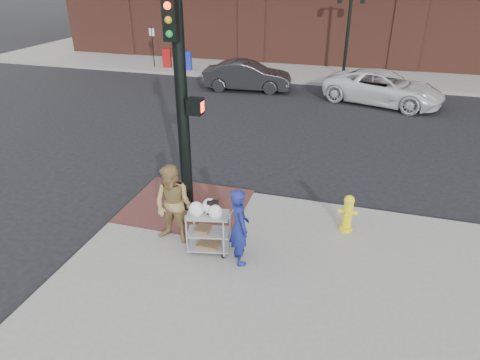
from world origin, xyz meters
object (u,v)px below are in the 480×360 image
(pedestrian_tan, at_px, (173,205))
(fire_hydrant, at_px, (348,213))
(woman_blue, at_px, (239,227))
(sedan_dark, at_px, (247,76))
(minivan_white, at_px, (383,88))
(utility_cart, at_px, (208,229))
(traffic_signal_pole, at_px, (182,100))
(lamp_post, at_px, (348,26))

(pedestrian_tan, bearing_deg, fire_hydrant, 29.64)
(woman_blue, relative_size, sedan_dark, 0.39)
(woman_blue, height_order, minivan_white, woman_blue)
(fire_hydrant, bearing_deg, pedestrian_tan, -157.46)
(utility_cart, bearing_deg, woman_blue, -12.32)
(sedan_dark, distance_m, minivan_white, 6.18)
(sedan_dark, distance_m, utility_cart, 13.11)
(minivan_white, relative_size, utility_cart, 4.31)
(traffic_signal_pole, relative_size, utility_cart, 4.34)
(pedestrian_tan, height_order, sedan_dark, pedestrian_tan)
(woman_blue, relative_size, utility_cart, 1.38)
(traffic_signal_pole, bearing_deg, utility_cart, -53.88)
(lamp_post, relative_size, minivan_white, 0.81)
(lamp_post, distance_m, sedan_dark, 6.02)
(minivan_white, bearing_deg, lamp_post, 41.29)
(lamp_post, distance_m, minivan_white, 5.10)
(lamp_post, height_order, utility_cart, lamp_post)
(minivan_white, xyz_separation_m, utility_cart, (-3.39, -12.34, -0.02))
(pedestrian_tan, bearing_deg, woman_blue, -3.73)
(fire_hydrant, bearing_deg, minivan_white, 85.98)
(pedestrian_tan, height_order, minivan_white, pedestrian_tan)
(traffic_signal_pole, relative_size, pedestrian_tan, 2.91)
(traffic_signal_pole, distance_m, minivan_white, 11.97)
(traffic_signal_pole, xyz_separation_m, woman_blue, (1.72, -1.57, -1.89))
(minivan_white, xyz_separation_m, fire_hydrant, (-0.76, -10.78, -0.10))
(lamp_post, bearing_deg, fire_hydrant, -85.51)
(utility_cart, xyz_separation_m, fire_hydrant, (2.63, 1.55, -0.08))
(woman_blue, bearing_deg, utility_cart, 44.57)
(lamp_post, bearing_deg, traffic_signal_pole, -99.24)
(pedestrian_tan, distance_m, utility_cart, 0.87)
(sedan_dark, xyz_separation_m, fire_hydrant, (5.40, -11.26, -0.09))
(pedestrian_tan, relative_size, sedan_dark, 0.42)
(minivan_white, bearing_deg, pedestrian_tan, 178.10)
(utility_cart, bearing_deg, traffic_signal_pole, 126.12)
(traffic_signal_pole, height_order, pedestrian_tan, traffic_signal_pole)
(minivan_white, bearing_deg, traffic_signal_pole, 174.98)
(lamp_post, relative_size, woman_blue, 2.53)
(woman_blue, relative_size, minivan_white, 0.32)
(sedan_dark, xyz_separation_m, minivan_white, (6.16, -0.48, 0.01))
(minivan_white, relative_size, fire_hydrant, 5.76)
(lamp_post, height_order, minivan_white, lamp_post)
(lamp_post, height_order, pedestrian_tan, lamp_post)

